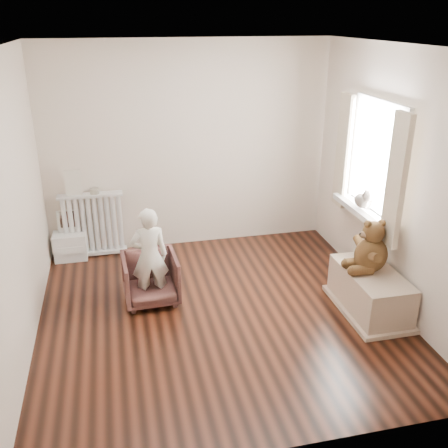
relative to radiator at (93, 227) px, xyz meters
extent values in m
cube|color=black|center=(1.25, -1.68, -0.39)|extent=(3.60, 3.60, 0.01)
cube|color=white|center=(1.25, -1.68, 2.21)|extent=(3.60, 3.60, 0.01)
cube|color=silver|center=(1.25, 0.12, 0.91)|extent=(3.60, 0.02, 2.60)
cube|color=silver|center=(1.25, -3.48, 0.91)|extent=(3.60, 0.02, 2.60)
cube|color=silver|center=(-0.55, -1.68, 0.91)|extent=(0.02, 3.60, 2.60)
cube|color=silver|center=(3.05, -1.68, 0.91)|extent=(0.02, 3.60, 2.60)
cube|color=white|center=(3.01, -1.38, 1.06)|extent=(0.03, 0.90, 1.10)
cube|color=silver|center=(2.92, -1.38, 0.48)|extent=(0.22, 1.10, 0.06)
cube|color=beige|center=(2.90, -1.95, 1.00)|extent=(0.06, 0.26, 1.30)
cube|color=beige|center=(2.90, -0.81, 1.00)|extent=(0.06, 0.26, 1.30)
cube|color=silver|center=(0.00, 0.00, 0.00)|extent=(0.78, 0.15, 0.82)
cube|color=beige|center=(-0.18, 0.00, 0.59)|extent=(0.19, 0.02, 0.31)
cylinder|color=#A59E8C|center=(0.06, 0.00, 0.47)|extent=(0.11, 0.11, 0.06)
cube|color=silver|center=(-0.30, -0.03, -0.11)|extent=(0.39, 0.28, 0.62)
imported|color=#532F2A|center=(0.60, -1.27, -0.13)|extent=(0.59, 0.60, 0.52)
imported|color=white|center=(0.60, -1.32, 0.16)|extent=(0.40, 0.27, 1.06)
cube|color=#C1AC90|center=(2.77, -1.96, -0.19)|extent=(0.50, 0.95, 0.45)
camera|label=1|loc=(0.33, -5.96, 2.45)|focal=40.00mm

